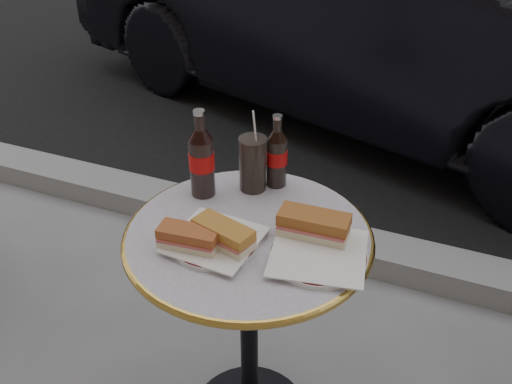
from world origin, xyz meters
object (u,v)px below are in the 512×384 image
at_px(plate_left, 215,242).
at_px(cola_bottle_right, 277,151).
at_px(parked_car, 385,5).
at_px(bistro_table, 249,336).
at_px(cola_bottle_left, 201,153).
at_px(plate_right, 318,256).
at_px(cola_glass, 253,164).

xyz_separation_m(plate_left, cola_bottle_right, (0.04, 0.31, 0.10)).
height_order(plate_left, parked_car, parked_car).
height_order(bistro_table, parked_car, parked_car).
xyz_separation_m(cola_bottle_right, parked_car, (-0.14, 2.16, -0.14)).
xyz_separation_m(plate_left, cola_bottle_left, (-0.13, 0.19, 0.12)).
distance_m(cola_bottle_right, parked_car, 2.17).
height_order(plate_right, parked_car, parked_car).
bearing_deg(plate_left, bistro_table, 54.22).
xyz_separation_m(bistro_table, cola_bottle_right, (-0.02, 0.24, 0.47)).
distance_m(bistro_table, cola_bottle_right, 0.53).
distance_m(bistro_table, parked_car, 2.43).
bearing_deg(cola_bottle_left, cola_glass, 33.41).
distance_m(plate_right, cola_bottle_left, 0.42).
bearing_deg(plate_right, cola_bottle_right, 127.85).
xyz_separation_m(cola_bottle_left, cola_bottle_right, (0.17, 0.12, -0.02)).
bearing_deg(cola_bottle_left, cola_bottle_right, 36.09).
bearing_deg(cola_glass, plate_left, -87.05).
bearing_deg(cola_bottle_left, parked_car, 89.39).
height_order(bistro_table, cola_bottle_left, cola_bottle_left).
height_order(cola_bottle_right, parked_car, parked_car).
distance_m(bistro_table, cola_glass, 0.49).
relative_size(plate_left, cola_bottle_right, 1.00).
distance_m(plate_left, cola_glass, 0.28).
relative_size(cola_bottle_left, cola_glass, 1.58).
xyz_separation_m(bistro_table, plate_left, (-0.05, -0.08, 0.37)).
bearing_deg(parked_car, plate_left, -159.65).
bearing_deg(parked_car, cola_bottle_right, -158.31).
xyz_separation_m(cola_bottle_right, cola_glass, (-0.05, -0.05, -0.03)).
distance_m(plate_right, cola_glass, 0.35).
relative_size(plate_right, cola_bottle_left, 0.92).
height_order(plate_left, cola_bottle_left, cola_bottle_left).
distance_m(plate_left, cola_bottle_right, 0.33).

